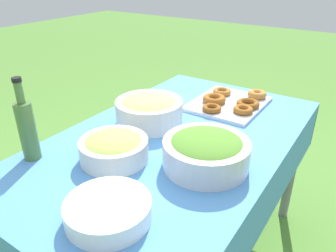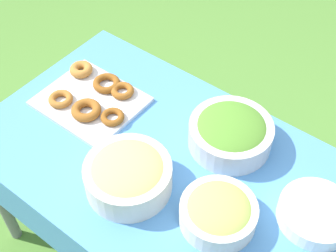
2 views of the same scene
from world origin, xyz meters
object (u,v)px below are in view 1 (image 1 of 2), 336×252
object	(u,v)px
olive_oil_bottle	(27,128)
fruit_bowl	(114,147)
pasta_bowl	(149,109)
salad_bowl	(206,151)
plate_stack	(108,211)
donut_platter	(230,102)

from	to	relation	value
olive_oil_bottle	fruit_bowl	size ratio (longest dim) A/B	1.24
pasta_bowl	olive_oil_bottle	bearing A→B (deg)	-21.49
salad_bowl	fruit_bowl	distance (m)	0.33
salad_bowl	olive_oil_bottle	world-z (taller)	olive_oil_bottle
plate_stack	pasta_bowl	bearing A→B (deg)	-154.09
donut_platter	fruit_bowl	world-z (taller)	fruit_bowl
salad_bowl	pasta_bowl	world-z (taller)	pasta_bowl
olive_oil_bottle	donut_platter	bearing A→B (deg)	154.70
donut_platter	olive_oil_bottle	world-z (taller)	olive_oil_bottle
salad_bowl	fruit_bowl	world-z (taller)	salad_bowl
fruit_bowl	donut_platter	bearing A→B (deg)	168.17
pasta_bowl	plate_stack	world-z (taller)	pasta_bowl
pasta_bowl	plate_stack	size ratio (longest dim) A/B	1.21
salad_bowl	donut_platter	bearing A→B (deg)	-164.75
salad_bowl	plate_stack	size ratio (longest dim) A/B	1.25
donut_platter	plate_stack	size ratio (longest dim) A/B	1.68
donut_platter	olive_oil_bottle	xyz separation A→B (m)	(0.86, -0.41, 0.10)
fruit_bowl	pasta_bowl	bearing A→B (deg)	-166.81
pasta_bowl	fruit_bowl	xyz separation A→B (m)	(0.31, 0.07, -0.02)
olive_oil_bottle	pasta_bowl	bearing A→B (deg)	158.51
pasta_bowl	olive_oil_bottle	size ratio (longest dim) A/B	0.96
salad_bowl	plate_stack	world-z (taller)	salad_bowl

